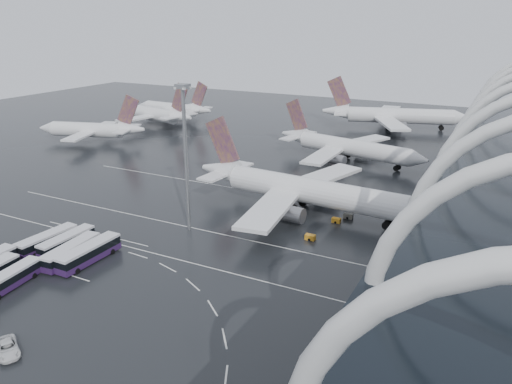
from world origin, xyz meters
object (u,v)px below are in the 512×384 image
at_px(airliner_gate_c, 392,116).
at_px(jet_remote_west, 93,130).
at_px(bus_row_near_c, 71,252).
at_px(gse_cart_belly_b, 348,216).
at_px(gse_cart_belly_d, 395,234).
at_px(gse_cart_belly_a, 310,237).
at_px(jet_remote_far, 175,109).
at_px(bus_row_near_d, 89,253).
at_px(airliner_main, 303,190).
at_px(bus_row_near_b, 67,242).
at_px(bus_row_far_c, 10,279).
at_px(airliner_gate_b, 346,147).
at_px(floodlight_mast, 185,141).
at_px(van_curve_a, 7,348).
at_px(bus_row_near_a, 47,240).
at_px(gse_cart_belly_e, 336,220).
at_px(jet_remote_mid, 155,114).

relative_size(airliner_gate_c, jet_remote_west, 1.43).
relative_size(airliner_gate_c, bus_row_near_c, 4.38).
distance_m(gse_cart_belly_b, gse_cart_belly_d, 13.26).
xyz_separation_m(gse_cart_belly_a, gse_cart_belly_d, (15.41, 9.45, 0.05)).
bearing_deg(jet_remote_far, bus_row_near_d, 123.10).
xyz_separation_m(airliner_main, gse_cart_belly_d, (23.25, -5.15, -4.55)).
xyz_separation_m(bus_row_near_b, bus_row_far_c, (2.98, -15.21, -0.03)).
height_order(airliner_main, jet_remote_far, airliner_main).
relative_size(airliner_gate_b, gse_cart_belly_b, 24.82).
distance_m(airliner_gate_b, floodlight_mast, 72.11).
relative_size(van_curve_a, floodlight_mast, 0.19).
bearing_deg(bus_row_near_b, floodlight_mast, -38.33).
distance_m(bus_row_near_a, floodlight_mast, 33.90).
height_order(jet_remote_far, bus_row_far_c, jet_remote_far).
height_order(airliner_gate_b, jet_remote_west, airliner_gate_b).
distance_m(airliner_gate_c, jet_remote_west, 119.33).
height_order(jet_remote_far, gse_cart_belly_e, jet_remote_far).
bearing_deg(gse_cart_belly_e, gse_cart_belly_b, 66.20).
bearing_deg(airliner_main, bus_row_near_a, -126.58).
relative_size(bus_row_near_a, bus_row_near_c, 0.97).
distance_m(bus_row_near_c, gse_cart_belly_e, 56.38).
bearing_deg(bus_row_near_c, gse_cart_belly_d, -57.69).
bearing_deg(van_curve_a, airliner_gate_b, 24.13).
bearing_deg(jet_remote_west, gse_cart_belly_a, 139.56).
height_order(bus_row_near_a, bus_row_near_b, bus_row_near_a).
distance_m(airliner_gate_c, bus_row_near_b, 149.36).
xyz_separation_m(bus_row_near_b, van_curve_a, (18.13, -27.41, -0.87)).
bearing_deg(gse_cart_belly_e, bus_row_near_c, -133.35).
relative_size(jet_remote_west, bus_row_near_c, 3.06).
relative_size(jet_remote_far, gse_cart_belly_b, 19.75).
bearing_deg(airliner_main, bus_row_near_c, -118.76).
xyz_separation_m(bus_row_near_c, van_curve_a, (13.73, -24.45, -0.96)).
relative_size(bus_row_far_c, gse_cart_belly_a, 6.06).
xyz_separation_m(jet_remote_west, gse_cart_belly_d, (118.65, -34.55, -4.06)).
xyz_separation_m(jet_remote_mid, floodlight_mast, (76.11, -85.51, 14.67)).
relative_size(jet_remote_west, bus_row_near_b, 3.26).
relative_size(bus_row_near_c, floodlight_mast, 0.43).
xyz_separation_m(bus_row_far_c, gse_cart_belly_e, (40.10, 53.24, -1.14)).
height_order(jet_remote_west, jet_remote_mid, jet_remote_mid).
bearing_deg(airliner_gate_c, jet_remote_mid, -171.85).
distance_m(bus_row_near_b, bus_row_near_c, 5.30).
relative_size(airliner_gate_b, bus_row_near_d, 3.73).
bearing_deg(airliner_gate_c, bus_row_far_c, -115.87).
xyz_separation_m(airliner_gate_c, bus_row_near_b, (-30.40, -146.19, -3.63)).
xyz_separation_m(jet_remote_west, floodlight_mast, (77.74, -51.05, 15.02)).
distance_m(jet_remote_west, bus_row_near_c, 99.11).
relative_size(airliner_main, gse_cart_belly_e, 31.26).
bearing_deg(jet_remote_mid, airliner_gate_c, -144.23).
height_order(airliner_gate_b, gse_cart_belly_d, airliner_gate_b).
relative_size(jet_remote_mid, bus_row_near_c, 3.33).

